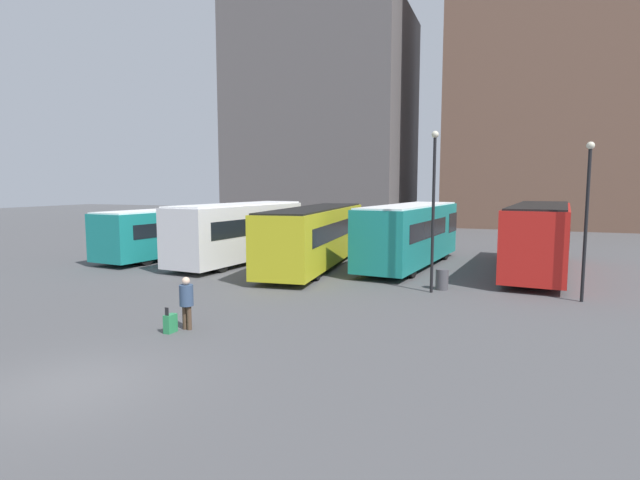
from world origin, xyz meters
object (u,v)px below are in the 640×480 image
(bus_2, at_px, (316,234))
(suitcase, at_px, (170,323))
(bus_4, at_px, (539,236))
(lamp_post_1, at_px, (587,209))
(bus_1, at_px, (240,231))
(traveler, at_px, (186,298))
(trash_bin, at_px, (442,279))
(bus_3, at_px, (411,233))
(bus_0, at_px, (171,231))
(lamp_post_0, at_px, (434,200))

(bus_2, xyz_separation_m, suitcase, (0.31, -12.84, -1.43))
(bus_4, relative_size, lamp_post_1, 1.97)
(bus_1, height_order, bus_2, bus_1)
(traveler, relative_size, trash_bin, 1.87)
(bus_3, distance_m, bus_4, 6.28)
(bus_1, relative_size, lamp_post_1, 1.70)
(traveler, distance_m, trash_bin, 10.68)
(suitcase, bearing_deg, bus_0, 38.78)
(bus_0, distance_m, bus_2, 9.33)
(bus_1, distance_m, lamp_post_1, 17.11)
(bus_1, xyz_separation_m, bus_3, (9.13, 2.06, 0.00))
(bus_1, distance_m, bus_2, 4.44)
(bus_0, xyz_separation_m, trash_bin, (16.35, -3.99, -1.14))
(bus_0, xyz_separation_m, suitcase, (9.64, -12.92, -1.29))
(bus_0, bearing_deg, traveler, -134.58)
(bus_2, height_order, suitcase, bus_2)
(bus_2, bearing_deg, trash_bin, -124.31)
(lamp_post_0, bearing_deg, bus_4, 56.68)
(bus_2, height_order, traveler, bus_2)
(bus_4, bearing_deg, suitcase, 149.99)
(bus_1, relative_size, traveler, 6.23)
(bus_3, bearing_deg, lamp_post_1, -122.01)
(lamp_post_0, height_order, lamp_post_1, lamp_post_0)
(bus_1, height_order, trash_bin, bus_1)
(traveler, bearing_deg, suitcase, 151.06)
(bus_3, relative_size, bus_4, 0.93)
(bus_4, bearing_deg, bus_2, 105.78)
(bus_0, distance_m, lamp_post_0, 16.83)
(bus_0, height_order, traveler, bus_0)
(bus_2, bearing_deg, bus_4, -85.36)
(bus_2, height_order, trash_bin, bus_2)
(bus_0, xyz_separation_m, bus_1, (4.90, -0.44, 0.21))
(bus_3, relative_size, lamp_post_1, 1.82)
(traveler, xyz_separation_m, lamp_post_1, (11.56, 8.09, 2.48))
(bus_1, height_order, traveler, bus_1)
(bus_0, relative_size, lamp_post_1, 1.68)
(bus_0, bearing_deg, suitcase, -136.30)
(lamp_post_0, relative_size, lamp_post_1, 1.09)
(bus_0, distance_m, suitcase, 16.17)
(suitcase, height_order, lamp_post_1, lamp_post_1)
(bus_2, distance_m, bus_3, 5.01)
(bus_2, bearing_deg, lamp_post_0, -129.80)
(lamp_post_1, bearing_deg, trash_bin, 175.47)
(bus_2, relative_size, suitcase, 16.26)
(bus_4, height_order, lamp_post_1, lamp_post_1)
(bus_3, xyz_separation_m, suitcase, (-4.40, -14.54, -1.50))
(lamp_post_0, height_order, trash_bin, lamp_post_0)
(traveler, relative_size, lamp_post_1, 0.27)
(bus_3, distance_m, suitcase, 15.27)
(bus_4, xyz_separation_m, traveler, (-10.41, -14.31, -0.88))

